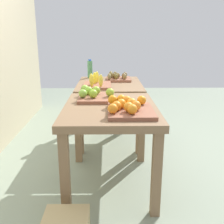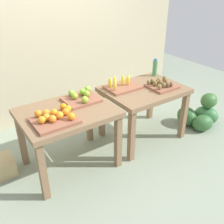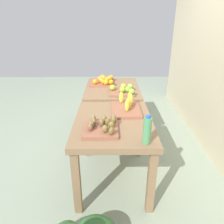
{
  "view_description": "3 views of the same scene",
  "coord_description": "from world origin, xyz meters",
  "views": [
    {
      "loc": [
        -2.79,
        0.02,
        1.36
      ],
      "look_at": [
        -0.02,
        -0.02,
        0.54
      ],
      "focal_mm": 42.91,
      "sensor_mm": 36.0,
      "label": 1
    },
    {
      "loc": [
        -1.55,
        -2.34,
        2.08
      ],
      "look_at": [
        0.03,
        -0.03,
        0.57
      ],
      "focal_mm": 41.01,
      "sensor_mm": 36.0,
      "label": 2
    },
    {
      "loc": [
        2.53,
        -0.03,
        1.73
      ],
      "look_at": [
        -0.0,
        -0.01,
        0.59
      ],
      "focal_mm": 34.22,
      "sensor_mm": 36.0,
      "label": 3
    }
  ],
  "objects": [
    {
      "name": "orange_bin",
      "position": [
        -0.75,
        -0.14,
        0.79
      ],
      "size": [
        0.44,
        0.37,
        0.11
      ],
      "color": "#8F5740",
      "rests_on": "display_table_left"
    },
    {
      "name": "display_table_left",
      "position": [
        -0.56,
        0.0,
        0.64
      ],
      "size": [
        1.04,
        0.8,
        0.75
      ],
      "color": "#806244",
      "rests_on": "ground_plane"
    },
    {
      "name": "ground_plane",
      "position": [
        0.0,
        0.0,
        0.0
      ],
      "size": [
        8.0,
        8.0,
        0.0
      ],
      "primitive_type": "plane",
      "color": "gray"
    },
    {
      "name": "apple_bin",
      "position": [
        -0.3,
        0.14,
        0.79
      ],
      "size": [
        0.42,
        0.36,
        0.11
      ],
      "color": "#8F5740",
      "rests_on": "display_table_left"
    },
    {
      "name": "display_table_right",
      "position": [
        0.56,
        0.0,
        0.64
      ],
      "size": [
        1.04,
        0.8,
        0.75
      ],
      "color": "#806244",
      "rests_on": "ground_plane"
    },
    {
      "name": "back_wall",
      "position": [
        0.0,
        1.35,
        1.5
      ],
      "size": [
        4.4,
        0.12,
        3.0
      ],
      "primitive_type": "cube",
      "color": "#C1B591",
      "rests_on": "ground_plane"
    },
    {
      "name": "watermelon_pile",
      "position": [
        1.5,
        -0.27,
        0.18
      ],
      "size": [
        0.65,
        0.63,
        0.5
      ],
      "color": "#366F3D",
      "rests_on": "ground_plane"
    },
    {
      "name": "water_bottle",
      "position": [
        0.99,
        0.27,
        0.87
      ],
      "size": [
        0.07,
        0.07,
        0.26
      ],
      "color": "#4C8C59",
      "rests_on": "display_table_right"
    },
    {
      "name": "kiwi_bin",
      "position": [
        0.76,
        -0.11,
        0.79
      ],
      "size": [
        0.36,
        0.32,
        0.1
      ],
      "color": "#8F5740",
      "rests_on": "display_table_right"
    },
    {
      "name": "banana_crate",
      "position": [
        0.3,
        0.15,
        0.79
      ],
      "size": [
        0.44,
        0.32,
        0.17
      ],
      "color": "#8F5740",
      "rests_on": "display_table_right"
    }
  ]
}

